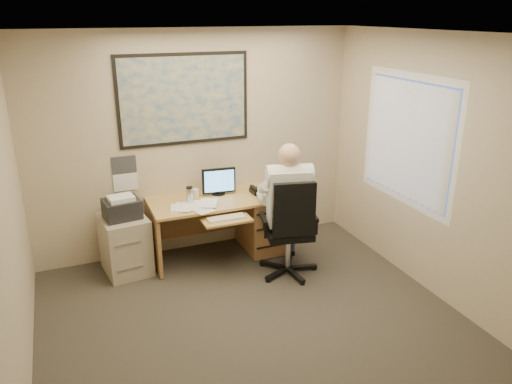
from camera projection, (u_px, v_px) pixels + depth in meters
name	position (u px, v px, depth m)	size (l,w,h in m)	color
room_shell	(270.00, 207.00, 4.09)	(4.00, 4.50, 2.70)	#343028
desk	(243.00, 218.00, 6.22)	(1.60, 0.97, 1.08)	tan
world_map	(184.00, 99.00, 5.81)	(1.56, 0.03, 1.06)	#1E4C93
wall_calendar	(125.00, 174.00, 5.83)	(0.28, 0.01, 0.42)	white
window_blinds	(407.00, 140.00, 5.42)	(0.06, 1.40, 1.30)	#EFEACF
filing_cabinet	(125.00, 239.00, 5.72)	(0.56, 0.64, 0.94)	#A99C88
office_chair	(291.00, 247.00, 5.67)	(0.84, 0.84, 1.18)	black
person	(288.00, 210.00, 5.60)	(0.65, 0.92, 1.53)	white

